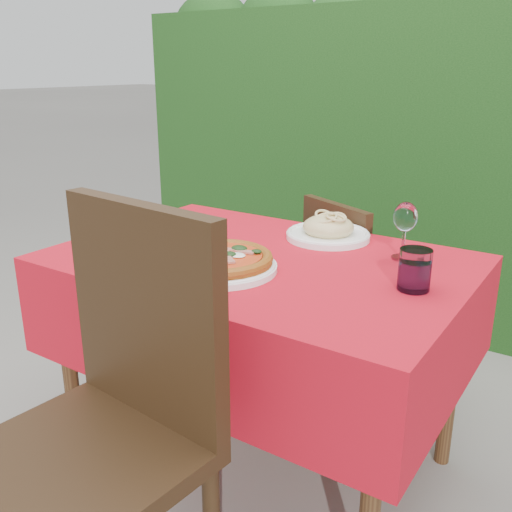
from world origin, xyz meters
The scene contains 10 objects.
ground centered at (0.00, 0.00, 0.00)m, with size 60.00×60.00×0.00m, color #68635E.
hedge centered at (0.00, 1.55, 0.92)m, with size 3.20×0.55×1.78m.
dining_table centered at (0.00, 0.00, 0.60)m, with size 1.26×0.86×0.75m.
chair_near centered at (0.05, -0.67, 0.59)m, with size 0.51×0.51×1.04m.
chair_far centered at (0.05, 0.59, 0.47)m, with size 0.49×0.49×0.82m.
pizza_plate centered at (-0.03, -0.17, 0.78)m, with size 0.33×0.33×0.06m.
pasta_plate centered at (0.09, 0.29, 0.78)m, with size 0.29×0.29×0.08m.
water_glass centered at (0.49, 0.00, 0.80)m, with size 0.09×0.09×0.11m.
wine_glass centered at (0.38, 0.23, 0.87)m, with size 0.07×0.07×0.18m.
fork centered at (-0.34, -0.10, 0.75)m, with size 0.02×0.19×0.00m, color silver.
Camera 1 is at (0.92, -1.40, 1.31)m, focal length 40.00 mm.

